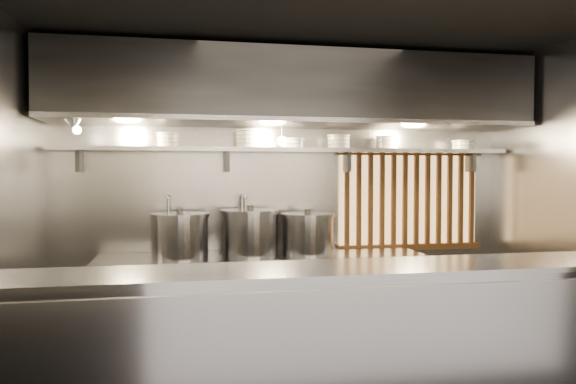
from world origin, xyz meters
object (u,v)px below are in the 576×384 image
object	(u,v)px
pendant_bulb	(282,141)
stock_pot_mid	(250,232)
heat_lamp	(74,123)
stock_pot_right	(308,233)
stock_pot_left	(180,235)

from	to	relation	value
pendant_bulb	stock_pot_mid	world-z (taller)	pendant_bulb
heat_lamp	stock_pot_right	xyz separation A→B (m)	(2.03, 0.26, -0.98)
heat_lamp	stock_pot_mid	bearing A→B (deg)	11.03
heat_lamp	pendant_bulb	size ratio (longest dim) A/B	1.87
pendant_bulb	stock_pot_right	distance (m)	0.90
heat_lamp	stock_pot_right	distance (m)	2.26
stock_pot_mid	stock_pot_left	bearing A→B (deg)	-175.88
heat_lamp	pendant_bulb	world-z (taller)	heat_lamp
heat_lamp	pendant_bulb	bearing A→B (deg)	11.00
heat_lamp	stock_pot_mid	distance (m)	1.79
heat_lamp	stock_pot_left	size ratio (longest dim) A/B	0.61
heat_lamp	pendant_bulb	xyz separation A→B (m)	(1.80, 0.35, -0.11)
stock_pot_left	stock_pot_mid	bearing A→B (deg)	4.12
stock_pot_mid	pendant_bulb	bearing A→B (deg)	10.89
stock_pot_right	pendant_bulb	bearing A→B (deg)	158.83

